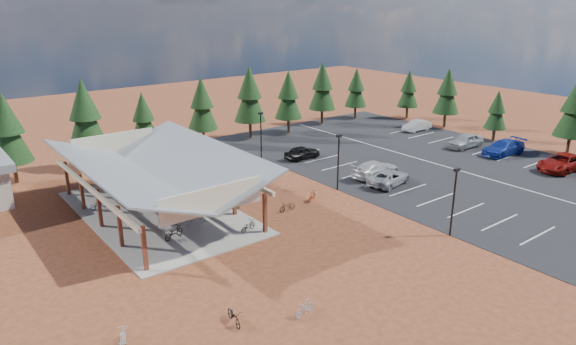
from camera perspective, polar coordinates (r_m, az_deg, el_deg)
The scene contains 42 objects.
ground at distance 42.15m, azimuth 2.36°, elevation -4.16°, with size 140.00×140.00×0.00m, color #592B17.
asphalt_lot at distance 56.88m, azimuth 14.80°, elevation 1.32°, with size 27.00×44.00×0.04m, color black.
concrete_pad at distance 42.85m, azimuth -14.17°, elevation -4.28°, with size 10.60×18.60×0.10m, color gray.
bike_pavilion at distance 41.57m, azimuth -14.57°, elevation 0.53°, with size 11.65×19.40×4.97m.
lamp_post_0 at distance 38.36m, azimuth 17.94°, elevation -2.66°, with size 0.50×0.25×5.14m.
lamp_post_1 at distance 45.69m, azimuth 5.61°, elevation 1.55°, with size 0.50×0.25×5.14m.
lamp_post_2 at distance 54.70m, azimuth -3.02°, elevation 4.46°, with size 0.50×0.25×5.14m.
trash_bin_0 at distance 42.28m, azimuth -5.78°, elevation -3.51°, with size 0.60×0.60×0.90m, color #452A18.
trash_bin_1 at distance 44.48m, azimuth -6.64°, elevation -2.41°, with size 0.60×0.60×0.90m, color #452A18.
pine_1 at distance 53.27m, azimuth -28.71°, elevation 4.28°, with size 3.66×3.66×8.53m.
pine_2 at distance 54.69m, azimuth -21.63°, elevation 6.03°, with size 3.96×3.96×9.22m.
pine_3 at distance 57.73m, azimuth -15.78°, elevation 5.93°, with size 3.05×3.05×7.11m.
pine_4 at distance 60.50m, azimuth -9.55°, elevation 7.53°, with size 3.49×3.49×8.14m.
pine_5 at distance 63.22m, azimuth -4.30°, elevation 8.66°, with size 3.84×3.84×8.95m.
pine_6 at distance 65.64m, azimuth 0.04°, elevation 8.61°, with size 3.47×3.47×8.09m.
pine_7 at distance 70.90m, azimuth 3.85°, elevation 9.57°, with size 3.69×3.69×8.60m.
pine_8 at distance 75.00m, azimuth 7.58°, elevation 9.32°, with size 3.13×3.13×7.29m.
pine_10 at distance 64.06m, azimuth 29.27°, elevation 6.28°, with size 3.68×3.68×8.57m.
pine_11 at distance 67.09m, azimuth 22.19°, elevation 6.44°, with size 2.65×2.65×6.18m.
pine_12 at distance 72.04m, azimuth 17.30°, elevation 8.62°, with size 3.43×3.43×7.99m.
pine_13 at distance 76.61m, azimuth 13.25°, elevation 9.02°, with size 2.97×2.97×6.93m.
bike_0 at distance 37.76m, azimuth -12.59°, elevation -6.52°, with size 0.60×1.72×0.90m, color black.
bike_1 at distance 39.46m, azimuth -13.29°, elevation -5.40°, with size 0.45×1.58×0.95m, color #93969C.
bike_2 at distance 44.70m, azimuth -20.32°, elevation -3.31°, with size 0.53×1.53×0.80m, color navy.
bike_3 at distance 46.95m, azimuth -18.32°, elevation -1.93°, with size 0.47×1.65×0.99m, color maroon.
bike_4 at distance 38.10m, azimuth -4.48°, elevation -5.93°, with size 0.54×1.55×0.81m, color black.
bike_5 at distance 39.70m, azimuth -10.38°, elevation -5.03°, with size 0.46×1.61×0.97m, color #969A9E.
bike_6 at distance 43.84m, azimuth -12.78°, elevation -2.99°, with size 0.55×1.58×0.83m, color #0E168D.
bike_7 at distance 49.90m, azimuth -15.76°, elevation -0.52°, with size 0.43×1.51×0.91m, color maroon.
bike_8 at distance 28.28m, azimuth -6.02°, elevation -15.59°, with size 0.58×1.67×0.88m, color black.
bike_9 at distance 27.63m, azimuth -17.90°, elevation -17.20°, with size 0.49×1.72×1.04m, color #9EA3A7.
bike_13 at distance 28.76m, azimuth 1.86°, elevation -14.82°, with size 0.41×1.47×0.88m, color #97989F.
bike_14 at distance 45.48m, azimuth -5.52°, elevation -1.83°, with size 0.65×1.88×0.99m, color navy.
bike_15 at distance 43.82m, azimuth 2.69°, elevation -2.60°, with size 0.44×1.54×0.93m, color maroon.
bike_16 at distance 41.70m, azimuth -0.07°, elevation -3.79°, with size 0.54×1.56×0.82m, color black.
car_2 at distance 48.38m, azimuth 11.17°, elevation -0.55°, with size 2.26×4.90×1.36m, color #9FA2A6.
car_3 at distance 50.27m, azimuth 9.72°, elevation 0.38°, with size 2.17×5.34×1.55m, color #B6B6B6.
car_4 at distance 55.32m, azimuth 1.59°, elevation 2.25°, with size 1.66×4.12×1.40m, color black.
car_6 at distance 58.33m, azimuth 28.18°, elevation 1.00°, with size 2.77×6.00×1.67m, color maroon.
car_7 at distance 61.49m, azimuth 22.82°, elevation 2.56°, with size 2.29×5.62×1.63m, color navy.
car_8 at distance 62.99m, azimuth 19.10°, elevation 3.36°, with size 1.94×4.82×1.64m, color #909497.
car_9 at distance 69.56m, azimuth 14.12°, elevation 5.09°, with size 1.49×4.26×1.40m, color #B8B8B8.
Camera 1 is at (-25.14, -29.67, 16.25)m, focal length 32.00 mm.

